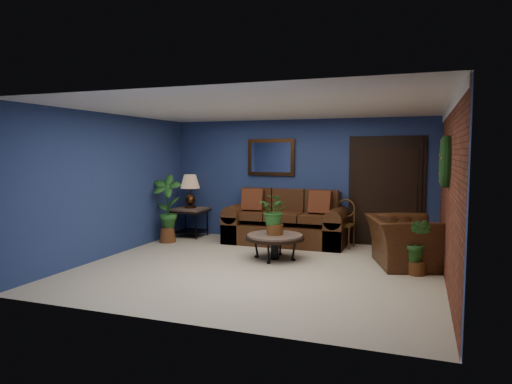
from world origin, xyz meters
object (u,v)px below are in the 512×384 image
(side_chair, at_px, (344,220))
(coffee_table, at_px, (275,238))
(table_lamp, at_px, (190,187))
(armchair, at_px, (404,242))
(sofa, at_px, (287,225))
(end_table, at_px, (190,215))

(side_chair, bearing_deg, coffee_table, -114.25)
(table_lamp, height_order, armchair, table_lamp)
(table_lamp, distance_m, armchair, 4.64)
(sofa, bearing_deg, side_chair, 1.36)
(end_table, xyz_separation_m, armchair, (4.45, -1.13, -0.08))
(coffee_table, bearing_deg, end_table, 149.24)
(armchair, bearing_deg, coffee_table, 80.34)
(end_table, relative_size, table_lamp, 0.98)
(sofa, xyz_separation_m, side_chair, (1.15, 0.03, 0.17))
(coffee_table, bearing_deg, armchair, 7.46)
(sofa, height_order, coffee_table, sofa)
(coffee_table, relative_size, table_lamp, 1.43)
(sofa, relative_size, side_chair, 2.60)
(coffee_table, distance_m, armchair, 2.11)
(table_lamp, bearing_deg, end_table, 180.00)
(end_table, xyz_separation_m, side_chair, (3.30, 0.07, 0.04))
(sofa, xyz_separation_m, table_lamp, (-2.16, -0.04, 0.72))
(sofa, relative_size, end_table, 3.50)
(sofa, distance_m, side_chair, 1.16)
(sofa, xyz_separation_m, end_table, (-2.16, -0.04, 0.13))
(sofa, height_order, end_table, sofa)
(table_lamp, relative_size, armchair, 0.57)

